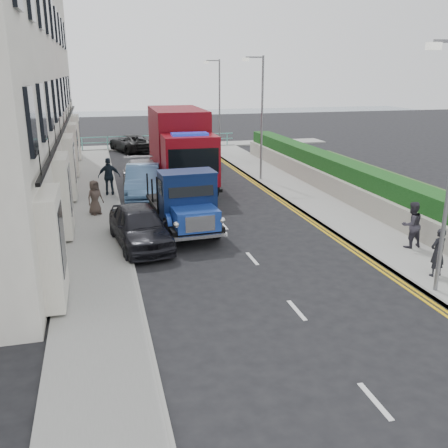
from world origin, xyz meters
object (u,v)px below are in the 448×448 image
red_lorry (180,146)px  parked_car_front (140,226)px  pedestrian_east_near (438,252)px  lamp_mid (260,111)px  bedford_lorry (187,206)px  lamp_far (218,101)px

red_lorry → parked_car_front: red_lorry is taller
red_lorry → pedestrian_east_near: 16.04m
red_lorry → parked_car_front: bearing=-107.3°
lamp_mid → bedford_lorry: (-5.85, -8.72, -2.84)m
red_lorry → lamp_far: bearing=66.3°
lamp_far → parked_car_front: lamp_far is taller
lamp_mid → bedford_lorry: size_ratio=1.29×
lamp_mid → red_lorry: size_ratio=0.87×
lamp_far → pedestrian_east_near: lamp_far is taller
lamp_far → parked_car_front: (-7.78, -19.69, -3.24)m
bedford_lorry → red_lorry: size_ratio=0.67×
lamp_far → pedestrian_east_near: 25.29m
parked_car_front → red_lorry: bearing=64.6°
lamp_mid → red_lorry: lamp_mid is taller
lamp_mid → parked_car_front: lamp_mid is taller
lamp_far → red_lorry: 11.19m
bedford_lorry → pedestrian_east_near: 9.20m
red_lorry → pedestrian_east_near: (5.39, -15.05, -1.34)m
bedford_lorry → parked_car_front: 2.19m
lamp_far → bedford_lorry: lamp_far is taller
lamp_far → lamp_mid: bearing=-90.0°
red_lorry → lamp_mid: bearing=1.5°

